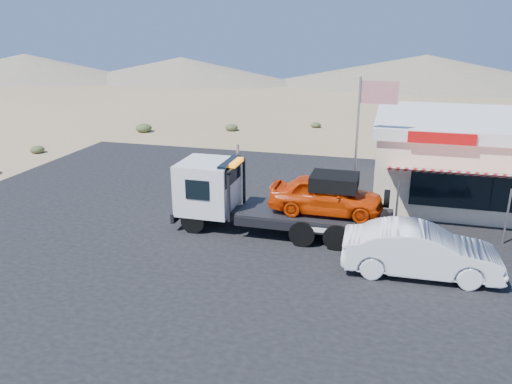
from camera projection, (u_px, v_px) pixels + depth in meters
The scene contains 8 objects.
ground at pixel (214, 249), 18.66m from camera, with size 120.00×120.00×0.00m, color olive.
asphalt_lot at pixel (283, 225), 20.91m from camera, with size 32.00×24.00×0.02m, color black.
tow_truck at pixel (276, 196), 19.74m from camera, with size 8.48×2.52×2.84m.
white_sedan at pixel (420, 251), 16.49m from camera, with size 1.78×5.09×1.68m, color white.
jerky_store at pixel (486, 158), 23.62m from camera, with size 10.40×9.97×3.90m.
flagpole at pixel (363, 133), 20.35m from camera, with size 1.55×0.10×6.00m.
desert_scrub at pixel (65, 152), 31.74m from camera, with size 24.12×31.33×0.68m.
distant_hills at pixel (281, 70), 70.96m from camera, with size 126.00×48.00×4.20m.
Camera 1 is at (6.01, -16.01, 7.93)m, focal length 35.00 mm.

